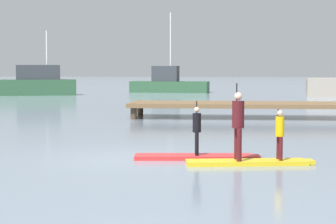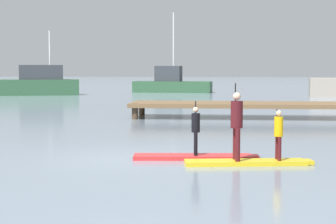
{
  "view_description": "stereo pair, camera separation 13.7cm",
  "coord_description": "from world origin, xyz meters",
  "px_view_note": "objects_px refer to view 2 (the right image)",
  "views": [
    {
      "loc": [
        2.18,
        -14.65,
        2.28
      ],
      "look_at": [
        0.57,
        3.88,
        0.88
      ],
      "focal_mm": 64.68,
      "sensor_mm": 36.0,
      "label": 1
    },
    {
      "loc": [
        2.31,
        -14.64,
        2.28
      ],
      "look_at": [
        0.57,
        3.88,
        0.88
      ],
      "focal_mm": 64.68,
      "sensor_mm": 36.0,
      "label": 2
    }
  ],
  "objects_px": {
    "paddler_child_front": "(278,132)",
    "fishing_boat_green_midground": "(34,84)",
    "paddler_child_solo": "(196,128)",
    "motor_boat_small_navy": "(171,83)",
    "paddleboard_far": "(248,162)",
    "paddleboard_near": "(196,157)",
    "paddler_adult": "(237,121)"
  },
  "relations": [
    {
      "from": "paddleboard_far",
      "to": "motor_boat_small_navy",
      "type": "relative_size",
      "value": 0.43
    },
    {
      "from": "paddleboard_near",
      "to": "paddleboard_far",
      "type": "relative_size",
      "value": 1.03
    },
    {
      "from": "paddler_child_solo",
      "to": "motor_boat_small_navy",
      "type": "xyz_separation_m",
      "value": [
        -3.99,
        38.34,
        0.03
      ]
    },
    {
      "from": "fishing_boat_green_midground",
      "to": "paddleboard_near",
      "type": "bearing_deg",
      "value": -65.76
    },
    {
      "from": "paddler_child_front",
      "to": "motor_boat_small_navy",
      "type": "height_order",
      "value": "motor_boat_small_navy"
    },
    {
      "from": "paddler_child_solo",
      "to": "fishing_boat_green_midground",
      "type": "xyz_separation_m",
      "value": [
        -14.47,
        32.14,
        0.14
      ]
    },
    {
      "from": "paddler_child_front",
      "to": "fishing_boat_green_midground",
      "type": "bearing_deg",
      "value": 116.63
    },
    {
      "from": "paddleboard_near",
      "to": "paddleboard_far",
      "type": "bearing_deg",
      "value": -30.21
    },
    {
      "from": "paddleboard_far",
      "to": "paddler_adult",
      "type": "distance_m",
      "value": 1.0
    },
    {
      "from": "paddler_child_front",
      "to": "paddler_adult",
      "type": "bearing_deg",
      "value": -171.05
    },
    {
      "from": "paddler_adult",
      "to": "fishing_boat_green_midground",
      "type": "height_order",
      "value": "fishing_boat_green_midground"
    },
    {
      "from": "motor_boat_small_navy",
      "to": "paddler_child_front",
      "type": "bearing_deg",
      "value": -81.33
    },
    {
      "from": "paddler_child_solo",
      "to": "motor_boat_small_navy",
      "type": "bearing_deg",
      "value": 95.93
    },
    {
      "from": "paddleboard_near",
      "to": "motor_boat_small_navy",
      "type": "xyz_separation_m",
      "value": [
        -3.99,
        38.35,
        0.75
      ]
    },
    {
      "from": "paddleboard_near",
      "to": "paddleboard_far",
      "type": "distance_m",
      "value": 1.47
    },
    {
      "from": "paddler_adult",
      "to": "fishing_boat_green_midground",
      "type": "relative_size",
      "value": 0.23
    },
    {
      "from": "motor_boat_small_navy",
      "to": "paddleboard_near",
      "type": "bearing_deg",
      "value": -84.06
    },
    {
      "from": "paddler_child_solo",
      "to": "paddler_adult",
      "type": "distance_m",
      "value": 1.28
    },
    {
      "from": "paddleboard_near",
      "to": "motor_boat_small_navy",
      "type": "height_order",
      "value": "motor_boat_small_navy"
    },
    {
      "from": "fishing_boat_green_midground",
      "to": "motor_boat_small_navy",
      "type": "xyz_separation_m",
      "value": [
        10.49,
        6.2,
        -0.11
      ]
    },
    {
      "from": "paddler_adult",
      "to": "motor_boat_small_navy",
      "type": "distance_m",
      "value": 39.44
    },
    {
      "from": "paddleboard_far",
      "to": "paddleboard_near",
      "type": "bearing_deg",
      "value": 149.79
    },
    {
      "from": "paddler_child_front",
      "to": "paddler_child_solo",
      "type": "bearing_deg",
      "value": 162.13
    },
    {
      "from": "paddleboard_near",
      "to": "paddler_child_solo",
      "type": "relative_size",
      "value": 2.36
    },
    {
      "from": "motor_boat_small_navy",
      "to": "paddler_child_solo",
      "type": "bearing_deg",
      "value": -84.07
    },
    {
      "from": "fishing_boat_green_midground",
      "to": "paddler_adult",
      "type": "bearing_deg",
      "value": -64.85
    },
    {
      "from": "paddler_child_solo",
      "to": "fishing_boat_green_midground",
      "type": "relative_size",
      "value": 0.17
    },
    {
      "from": "paddler_child_solo",
      "to": "paddleboard_far",
      "type": "distance_m",
      "value": 1.64
    },
    {
      "from": "paddler_child_solo",
      "to": "paddleboard_far",
      "type": "relative_size",
      "value": 0.44
    },
    {
      "from": "fishing_boat_green_midground",
      "to": "motor_boat_small_navy",
      "type": "height_order",
      "value": "motor_boat_small_navy"
    },
    {
      "from": "paddleboard_near",
      "to": "paddler_child_front",
      "type": "bearing_deg",
      "value": -17.6
    },
    {
      "from": "paddler_child_solo",
      "to": "paddler_adult",
      "type": "relative_size",
      "value": 0.74
    }
  ]
}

